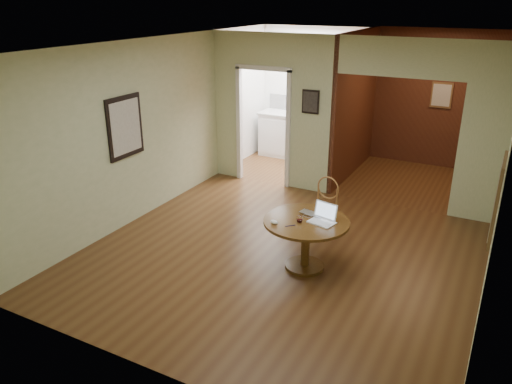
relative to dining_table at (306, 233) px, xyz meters
The scene contains 11 objects.
floor 0.66m from the dining_table, 169.04° to the left, with size 5.00×5.00×0.00m, color #4F2E16.
room_shell 3.40m from the dining_table, 105.60° to the left, with size 5.20×7.50×5.00m.
dining_table is the anchor object (origin of this frame).
chair 1.00m from the dining_table, 97.30° to the left, with size 0.43×0.43×0.89m.
open_laptop 0.32m from the dining_table, 21.99° to the left, with size 0.35×0.33×0.22m.
closed_laptop 0.23m from the dining_table, 95.10° to the left, with size 0.32×0.21×0.03m, color #B0B0B5.
mouse 0.46m from the dining_table, 138.26° to the right, with size 0.11×0.06×0.05m, color white.
wine_glass 0.25m from the dining_table, 121.26° to the right, with size 0.09×0.09×0.09m, color white, non-canonical shape.
pen 0.32m from the dining_table, 114.78° to the right, with size 0.01×0.01×0.13m, color #0B0D52.
kitchen_cabinet 4.63m from the dining_table, 112.45° to the left, with size 2.06×0.60×0.94m.
grocery_bag 4.48m from the dining_table, 105.51° to the left, with size 0.32×0.27×0.32m, color beige.
Camera 1 is at (2.49, -5.35, 3.29)m, focal length 35.00 mm.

